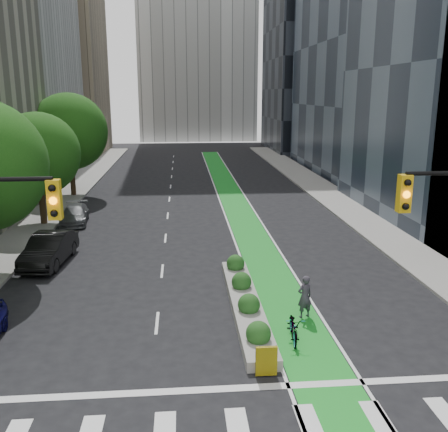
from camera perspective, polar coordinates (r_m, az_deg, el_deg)
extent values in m
plane|color=black|center=(15.42, 1.29, -21.55)|extent=(160.00, 160.00, 0.00)
cube|color=gray|center=(39.90, -19.89, 0.21)|extent=(3.60, 90.00, 0.15)
cube|color=gray|center=(40.72, 14.13, 0.88)|extent=(3.60, 90.00, 0.15)
cube|color=#1A9327|center=(43.64, 0.98, 2.07)|extent=(2.20, 70.00, 0.01)
cube|color=tan|center=(80.76, -18.99, 16.05)|extent=(14.00, 16.00, 26.00)
cube|color=black|center=(83.44, 10.42, 17.14)|extent=(14.00, 18.00, 28.00)
cylinder|color=black|center=(36.42, -20.13, 2.43)|extent=(0.44, 0.44, 4.48)
sphere|color=#14490F|center=(36.02, -20.49, 6.67)|extent=(5.60, 5.60, 5.60)
cylinder|color=black|center=(45.95, -17.00, 5.32)|extent=(0.44, 0.44, 5.15)
sphere|color=#14490F|center=(45.63, -17.28, 9.20)|extent=(6.60, 6.60, 6.60)
cube|color=gold|center=(13.67, -18.80, 1.79)|extent=(0.34, 0.28, 1.05)
sphere|color=orange|center=(13.52, -18.96, 1.65)|extent=(0.20, 0.20, 0.20)
cube|color=gold|center=(14.60, 19.90, 2.43)|extent=(0.34, 0.28, 1.05)
sphere|color=orange|center=(14.45, 20.16, 2.31)|extent=(0.20, 0.20, 0.20)
cube|color=gray|center=(21.51, 2.49, -10.10)|extent=(1.20, 10.00, 0.40)
cube|color=yellow|center=(16.77, 4.86, -16.19)|extent=(0.70, 0.12, 1.00)
sphere|color=#194C19|center=(18.19, 3.95, -13.25)|extent=(0.90, 0.90, 0.90)
sphere|color=#194C19|center=(20.43, 2.86, -10.08)|extent=(0.90, 0.90, 0.90)
sphere|color=#194C19|center=(22.71, 2.01, -7.53)|extent=(0.90, 0.90, 0.90)
sphere|color=#194C19|center=(25.04, 1.33, -5.45)|extent=(0.90, 0.90, 0.90)
imported|color=gray|center=(19.11, 7.96, -12.44)|extent=(0.89, 2.00, 1.02)
imported|color=#36323C|center=(20.76, 9.21, -9.09)|extent=(0.77, 0.63, 1.80)
imported|color=black|center=(28.28, -19.36, -3.60)|extent=(2.22, 5.14, 1.65)
imported|color=#585B5E|center=(36.63, -16.70, 0.18)|extent=(2.19, 4.51, 1.26)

